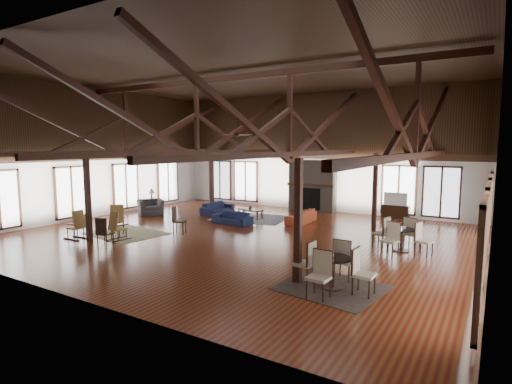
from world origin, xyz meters
The scene contains 31 objects.
floor centered at (0.00, 0.00, 0.00)m, with size 16.00×16.00×0.00m, color #5C2D13.
ceiling centered at (0.00, 0.00, 6.00)m, with size 16.00×14.00×0.02m, color black.
wall_back centered at (0.00, 7.00, 3.00)m, with size 16.00×0.02×6.00m, color white.
wall_front centered at (0.00, -7.00, 3.00)m, with size 16.00×0.02×6.00m, color white.
wall_left centered at (-8.00, 0.00, 3.00)m, with size 0.02×14.00×6.00m, color white.
wall_right centered at (8.00, 0.00, 3.00)m, with size 0.02×14.00×6.00m, color white.
roof_truss centered at (0.00, 0.00, 4.03)m, with size 15.60×14.07×3.14m.
post_grid centered at (0.00, 0.00, 1.52)m, with size 8.16×7.16×3.05m.
fireplace centered at (0.00, 6.67, 1.29)m, with size 2.50×0.69×2.60m.
ceiling_fan centered at (0.50, -1.00, 3.73)m, with size 1.60×1.60×0.75m.
sofa_navy_front centered at (-1.52, 1.66, 0.26)m, with size 1.78×0.70×0.52m, color #161E3C.
sofa_navy_left centered at (-3.65, 3.45, 0.27)m, with size 0.73×1.86×0.54m, color #161C3D.
sofa_orange centered at (0.88, 3.44, 0.28)m, with size 0.74×1.90×0.56m, color #93381C.
coffee_table centered at (-1.50, 3.09, 0.40)m, with size 1.31×0.94×0.45m.
vase centered at (-1.46, 3.01, 0.54)m, with size 0.17×0.17×0.17m, color #B2B2B2.
armchair centered at (-6.15, 1.44, 0.37)m, with size 1.14×1.00×0.74m, color #343437.
side_table_lamp centered at (-6.81, 2.18, 0.46)m, with size 0.48×0.48×1.22m.
rocking_chair_a centered at (-4.27, -2.07, 0.52)m, with size 0.94×0.92×1.11m.
rocking_chair_b centered at (-3.32, -2.91, 0.48)m, with size 0.48×0.82×1.03m.
rocking_chair_c centered at (-4.65, -3.51, 0.50)m, with size 0.84×0.49×1.06m.
side_chair_a centered at (-2.22, -0.99, 0.62)m, with size 0.60×0.60×1.07m.
side_chair_b centered at (-2.84, -3.82, 0.59)m, with size 0.51×0.51×1.01m.
cafe_table_near centered at (4.89, -3.48, 0.52)m, with size 2.01×2.01×1.04m.
cafe_table_far centered at (5.58, 0.81, 0.50)m, with size 1.96×1.96×1.00m.
cup_near centered at (4.87, -3.55, 0.80)m, with size 0.13×0.13×0.10m, color #B2B2B2.
cup_far centered at (5.66, 0.73, 0.77)m, with size 0.12×0.12×0.10m, color #B2B2B2.
tv_console centered at (4.12, 6.75, 0.30)m, with size 1.20×0.45×0.60m, color black.
television centered at (4.12, 6.75, 0.90)m, with size 1.02×0.13×0.59m, color #B2B2B2.
rug_tan centered at (-3.88, -2.00, 0.01)m, with size 2.75×2.16×0.01m, color tan.
rug_navy centered at (-1.55, 3.23, 0.01)m, with size 3.24×2.43×0.01m, color #171D43.
rug_dark centered at (4.88, -3.46, 0.01)m, with size 2.26×2.05×0.01m, color black.
Camera 1 is at (8.06, -12.15, 3.34)m, focal length 28.00 mm.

